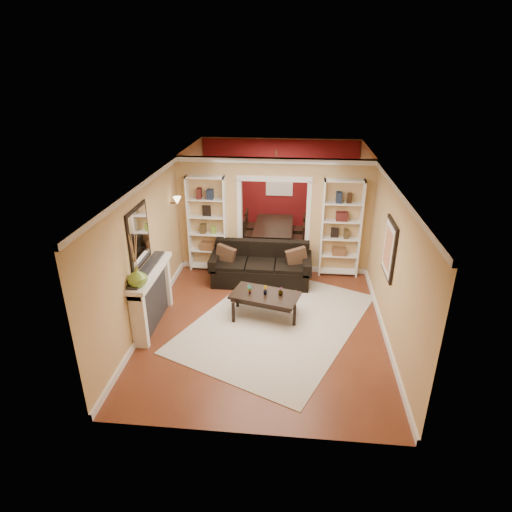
# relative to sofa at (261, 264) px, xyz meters

# --- Properties ---
(floor) EXTENTS (8.00, 8.00, 0.00)m
(floor) POSITION_rel_sofa_xyz_m (0.23, -0.45, -0.44)
(floor) COLOR brown
(floor) RESTS_ON ground
(ceiling) EXTENTS (8.00, 8.00, 0.00)m
(ceiling) POSITION_rel_sofa_xyz_m (0.23, -0.45, 2.26)
(ceiling) COLOR white
(ceiling) RESTS_ON ground
(wall_back) EXTENTS (8.00, 0.00, 8.00)m
(wall_back) POSITION_rel_sofa_xyz_m (0.23, 3.55, 0.91)
(wall_back) COLOR tan
(wall_back) RESTS_ON ground
(wall_front) EXTENTS (8.00, 0.00, 8.00)m
(wall_front) POSITION_rel_sofa_xyz_m (0.23, -4.45, 0.91)
(wall_front) COLOR tan
(wall_front) RESTS_ON ground
(wall_left) EXTENTS (0.00, 8.00, 8.00)m
(wall_left) POSITION_rel_sofa_xyz_m (-2.02, -0.45, 0.91)
(wall_left) COLOR tan
(wall_left) RESTS_ON ground
(wall_right) EXTENTS (0.00, 8.00, 8.00)m
(wall_right) POSITION_rel_sofa_xyz_m (2.48, -0.45, 0.91)
(wall_right) COLOR tan
(wall_right) RESTS_ON ground
(partition_wall) EXTENTS (4.50, 0.15, 2.70)m
(partition_wall) POSITION_rel_sofa_xyz_m (0.23, 0.75, 0.91)
(partition_wall) COLOR tan
(partition_wall) RESTS_ON floor
(red_back_panel) EXTENTS (4.44, 0.04, 2.64)m
(red_back_panel) POSITION_rel_sofa_xyz_m (0.23, 3.52, 0.88)
(red_back_panel) COLOR maroon
(red_back_panel) RESTS_ON floor
(dining_window) EXTENTS (0.78, 0.03, 0.98)m
(dining_window) POSITION_rel_sofa_xyz_m (0.23, 3.48, 1.11)
(dining_window) COLOR #8CA5CC
(dining_window) RESTS_ON wall_back
(area_rug) EXTENTS (4.13, 4.69, 0.01)m
(area_rug) POSITION_rel_sofa_xyz_m (0.46, -1.66, -0.44)
(area_rug) COLOR beige
(area_rug) RESTS_ON floor
(sofa) EXTENTS (2.27, 0.98, 0.89)m
(sofa) POSITION_rel_sofa_xyz_m (0.00, 0.00, 0.00)
(sofa) COLOR black
(sofa) RESTS_ON floor
(pillow_left) EXTENTS (0.46, 0.25, 0.44)m
(pillow_left) POSITION_rel_sofa_xyz_m (-0.80, -0.02, 0.21)
(pillow_left) COLOR brown
(pillow_left) RESTS_ON sofa
(pillow_right) EXTENTS (0.47, 0.26, 0.46)m
(pillow_right) POSITION_rel_sofa_xyz_m (0.80, -0.02, 0.22)
(pillow_right) COLOR brown
(pillow_right) RESTS_ON sofa
(coffee_table) EXTENTS (1.43, 1.01, 0.49)m
(coffee_table) POSITION_rel_sofa_xyz_m (0.21, -1.45, -0.20)
(coffee_table) COLOR black
(coffee_table) RESTS_ON floor
(plant_left) EXTENTS (0.12, 0.11, 0.19)m
(plant_left) POSITION_rel_sofa_xyz_m (-0.09, -1.45, 0.14)
(plant_left) COLOR #336626
(plant_left) RESTS_ON coffee_table
(plant_center) EXTENTS (0.11, 0.12, 0.18)m
(plant_center) POSITION_rel_sofa_xyz_m (0.21, -1.45, 0.14)
(plant_center) COLOR #336626
(plant_center) RESTS_ON coffee_table
(plant_right) EXTENTS (0.10, 0.10, 0.18)m
(plant_right) POSITION_rel_sofa_xyz_m (0.51, -1.45, 0.13)
(plant_right) COLOR #336626
(plant_right) RESTS_ON coffee_table
(bookshelf_left) EXTENTS (0.90, 0.30, 2.30)m
(bookshelf_left) POSITION_rel_sofa_xyz_m (-1.32, 0.58, 0.71)
(bookshelf_left) COLOR white
(bookshelf_left) RESTS_ON floor
(bookshelf_right) EXTENTS (0.90, 0.30, 2.30)m
(bookshelf_right) POSITION_rel_sofa_xyz_m (1.78, 0.58, 0.71)
(bookshelf_right) COLOR white
(bookshelf_right) RESTS_ON floor
(fireplace) EXTENTS (0.32, 1.70, 1.16)m
(fireplace) POSITION_rel_sofa_xyz_m (-1.86, -1.95, 0.14)
(fireplace) COLOR white
(fireplace) RESTS_ON floor
(vase) EXTENTS (0.36, 0.36, 0.35)m
(vase) POSITION_rel_sofa_xyz_m (-1.86, -2.57, 0.89)
(vase) COLOR olive
(vase) RESTS_ON fireplace
(mirror) EXTENTS (0.03, 0.95, 1.10)m
(mirror) POSITION_rel_sofa_xyz_m (-2.00, -1.95, 1.36)
(mirror) COLOR silver
(mirror) RESTS_ON wall_left
(wall_sconce) EXTENTS (0.18, 0.18, 0.22)m
(wall_sconce) POSITION_rel_sofa_xyz_m (-1.92, 0.10, 1.39)
(wall_sconce) COLOR #FFE0A5
(wall_sconce) RESTS_ON wall_left
(framed_art) EXTENTS (0.04, 0.85, 1.05)m
(framed_art) POSITION_rel_sofa_xyz_m (2.44, -1.45, 1.11)
(framed_art) COLOR black
(framed_art) RESTS_ON wall_right
(dining_table) EXTENTS (1.83, 1.02, 0.64)m
(dining_table) POSITION_rel_sofa_xyz_m (0.20, 2.08, -0.12)
(dining_table) COLOR black
(dining_table) RESTS_ON floor
(dining_chair_nw) EXTENTS (0.46, 0.46, 0.91)m
(dining_chair_nw) POSITION_rel_sofa_xyz_m (-0.35, 1.78, 0.01)
(dining_chair_nw) COLOR black
(dining_chair_nw) RESTS_ON floor
(dining_chair_ne) EXTENTS (0.51, 0.51, 0.81)m
(dining_chair_ne) POSITION_rel_sofa_xyz_m (0.75, 1.78, -0.04)
(dining_chair_ne) COLOR black
(dining_chair_ne) RESTS_ON floor
(dining_chair_sw) EXTENTS (0.55, 0.55, 0.94)m
(dining_chair_sw) POSITION_rel_sofa_xyz_m (-0.35, 2.38, 0.03)
(dining_chair_sw) COLOR black
(dining_chair_sw) RESTS_ON floor
(dining_chair_se) EXTENTS (0.54, 0.54, 0.86)m
(dining_chair_se) POSITION_rel_sofa_xyz_m (0.75, 2.38, -0.02)
(dining_chair_se) COLOR black
(dining_chair_se) RESTS_ON floor
(chandelier) EXTENTS (0.50, 0.50, 0.30)m
(chandelier) POSITION_rel_sofa_xyz_m (0.23, 2.25, 1.58)
(chandelier) COLOR #362518
(chandelier) RESTS_ON ceiling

